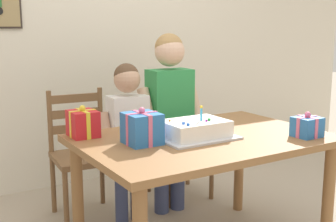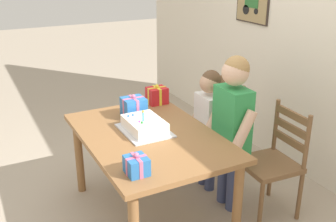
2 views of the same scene
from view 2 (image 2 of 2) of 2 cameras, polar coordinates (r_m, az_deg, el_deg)
ground_plane at (r=3.47m, az=-2.53°, el=-14.53°), size 20.00×20.00×0.00m
back_wall at (r=3.89m, az=20.28°, el=9.21°), size 6.40×0.11×2.60m
dining_table at (r=3.13m, az=-2.72°, el=-4.89°), size 1.42×0.97×0.74m
birthday_cake at (r=3.13m, az=-3.39°, el=-2.09°), size 0.44×0.34×0.19m
gift_box_red_large at (r=3.40m, az=-4.91°, el=0.50°), size 0.18×0.19×0.21m
gift_box_beside_cake at (r=3.71m, az=-1.59°, el=2.24°), size 0.16×0.18×0.19m
gift_box_corner_small at (r=2.54m, az=-4.51°, el=-7.75°), size 0.15×0.14×0.15m
chair_left at (r=3.94m, az=7.01°, el=-2.19°), size 0.45×0.45×0.92m
chair_right at (r=3.38m, az=14.78°, el=-7.01°), size 0.45×0.45×0.92m
child_older at (r=3.24m, az=9.14°, el=-1.17°), size 0.48×0.28×1.33m
child_younger at (r=3.54m, az=5.81°, el=-1.12°), size 0.41×0.24×1.13m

